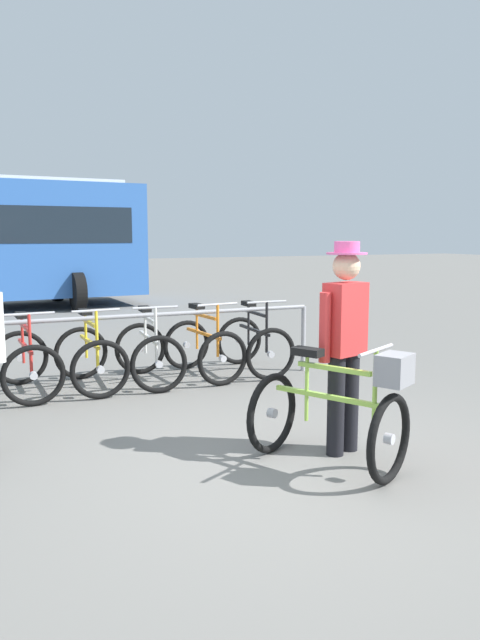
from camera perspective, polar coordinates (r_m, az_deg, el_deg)
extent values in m
plane|color=slate|center=(4.73, 3.97, -13.98)|extent=(80.00, 80.00, 0.00)
cylinder|color=#99999E|center=(7.92, 6.02, -1.77)|extent=(0.06, 0.06, 0.85)
cylinder|color=#99999E|center=(7.01, -10.24, 0.37)|extent=(4.55, 0.13, 0.05)
torus|color=black|center=(7.59, -20.14, -3.39)|extent=(0.66, 0.12, 0.66)
cylinder|color=#B7B7BC|center=(7.59, -20.14, -3.39)|extent=(0.08, 0.07, 0.08)
torus|color=black|center=(6.60, -18.99, -5.01)|extent=(0.66, 0.12, 0.66)
cylinder|color=#B7B7BC|center=(6.60, -18.99, -5.01)|extent=(0.08, 0.07, 0.08)
cube|color=red|center=(7.05, -19.69, -2.35)|extent=(0.07, 0.92, 0.04)
cube|color=red|center=(6.97, -19.72, -0.60)|extent=(0.06, 0.61, 0.04)
cylinder|color=red|center=(7.23, -19.91, -1.72)|extent=(0.03, 0.03, 0.55)
cube|color=black|center=(7.19, -20.01, 0.44)|extent=(0.13, 0.24, 0.06)
cylinder|color=red|center=(6.66, -19.27, -2.14)|extent=(0.03, 0.03, 0.63)
cylinder|color=#B7B7BC|center=(6.61, -19.40, 0.54)|extent=(0.52, 0.05, 0.03)
torus|color=black|center=(7.67, -14.83, -3.05)|extent=(0.66, 0.10, 0.66)
cylinder|color=#B7B7BC|center=(7.67, -14.83, -3.05)|extent=(0.08, 0.06, 0.08)
torus|color=black|center=(6.69, -13.09, -4.60)|extent=(0.66, 0.10, 0.66)
cylinder|color=#B7B7BC|center=(6.69, -13.09, -4.60)|extent=(0.08, 0.06, 0.08)
cube|color=yellow|center=(7.14, -14.08, -2.00)|extent=(0.05, 0.92, 0.04)
cube|color=yellow|center=(7.05, -14.06, -0.27)|extent=(0.05, 0.61, 0.04)
cylinder|color=yellow|center=(7.31, -14.40, -1.39)|extent=(0.03, 0.03, 0.55)
cube|color=black|center=(7.27, -14.48, 0.75)|extent=(0.12, 0.24, 0.06)
cylinder|color=yellow|center=(6.75, -13.41, -1.78)|extent=(0.03, 0.03, 0.63)
cylinder|color=#B7B7BC|center=(6.70, -13.50, 0.87)|extent=(0.52, 0.04, 0.03)
torus|color=black|center=(7.82, -9.43, -2.68)|extent=(0.67, 0.14, 0.66)
cylinder|color=#B7B7BC|center=(7.82, -9.43, -2.68)|extent=(0.08, 0.07, 0.08)
torus|color=black|center=(6.84, -7.69, -4.18)|extent=(0.67, 0.14, 0.66)
cylinder|color=#B7B7BC|center=(6.84, -7.69, -4.18)|extent=(0.08, 0.07, 0.08)
cube|color=silver|center=(7.29, -8.66, -1.65)|extent=(0.10, 0.92, 0.04)
cube|color=silver|center=(7.20, -8.61, 0.05)|extent=(0.08, 0.61, 0.04)
cylinder|color=silver|center=(7.46, -8.97, -1.04)|extent=(0.03, 0.03, 0.55)
cube|color=black|center=(7.42, -9.02, 1.05)|extent=(0.14, 0.25, 0.06)
cylinder|color=silver|center=(6.90, -7.98, -1.42)|extent=(0.03, 0.03, 0.63)
cylinder|color=#B7B7BC|center=(6.85, -8.03, 1.18)|extent=(0.52, 0.06, 0.03)
torus|color=black|center=(7.99, -5.10, -2.36)|extent=(0.66, 0.14, 0.66)
cylinder|color=#B7B7BC|center=(7.99, -5.10, -2.36)|extent=(0.08, 0.07, 0.08)
torus|color=black|center=(7.09, -1.65, -3.67)|extent=(0.66, 0.14, 0.66)
cylinder|color=#B7B7BC|center=(7.09, -1.65, -3.67)|extent=(0.08, 0.07, 0.08)
cube|color=orange|center=(7.50, -3.50, -1.29)|extent=(0.11, 0.92, 0.04)
cube|color=orange|center=(7.42, -3.34, 0.37)|extent=(0.09, 0.61, 0.04)
cylinder|color=orange|center=(7.65, -4.11, -0.73)|extent=(0.03, 0.03, 0.55)
cube|color=black|center=(7.62, -4.13, 1.32)|extent=(0.14, 0.25, 0.06)
cylinder|color=orange|center=(7.14, -2.13, -1.02)|extent=(0.03, 0.03, 0.63)
cylinder|color=#B7B7BC|center=(7.10, -2.14, 1.49)|extent=(0.52, 0.07, 0.03)
torus|color=black|center=(8.27, -0.08, -1.98)|extent=(0.66, 0.12, 0.66)
cylinder|color=#B7B7BC|center=(8.27, -0.08, -1.98)|extent=(0.08, 0.07, 0.08)
torus|color=black|center=(7.35, 2.93, -3.26)|extent=(0.66, 0.12, 0.66)
cylinder|color=#B7B7BC|center=(7.35, 2.93, -3.26)|extent=(0.08, 0.07, 0.08)
cube|color=black|center=(7.77, 1.34, -0.95)|extent=(0.08, 0.92, 0.04)
cube|color=black|center=(7.69, 1.50, 0.65)|extent=(0.07, 0.61, 0.04)
cylinder|color=black|center=(7.93, 0.81, -0.40)|extent=(0.03, 0.03, 0.55)
cube|color=black|center=(7.89, 0.82, 1.57)|extent=(0.13, 0.25, 0.06)
cylinder|color=black|center=(7.41, 2.55, -0.70)|extent=(0.03, 0.03, 0.63)
cylinder|color=#B7B7BC|center=(7.36, 2.56, 1.72)|extent=(0.52, 0.05, 0.03)
torus|color=black|center=(4.98, 3.06, -8.80)|extent=(0.62, 0.35, 0.66)
cylinder|color=#B7B7BC|center=(4.98, 3.06, -8.80)|extent=(0.10, 0.09, 0.08)
torus|color=black|center=(4.51, 13.96, -10.87)|extent=(0.62, 0.35, 0.66)
cylinder|color=#B7B7BC|center=(4.51, 13.96, -10.87)|extent=(0.10, 0.09, 0.08)
cube|color=#9ED14C|center=(4.66, 8.28, -7.19)|extent=(0.45, 0.83, 0.04)
cube|color=#9ED14C|center=(4.58, 8.88, -4.57)|extent=(0.31, 0.56, 0.04)
cylinder|color=#9ED14C|center=(4.74, 6.35, -6.28)|extent=(0.03, 0.03, 0.55)
cube|color=black|center=(4.68, 6.40, -3.01)|extent=(0.22, 0.27, 0.06)
cylinder|color=#9ED14C|center=(4.46, 12.66, -6.79)|extent=(0.03, 0.03, 0.63)
cylinder|color=#B7B7BC|center=(4.39, 12.78, -2.82)|extent=(0.48, 0.26, 0.03)
cube|color=gray|center=(4.36, 14.44, -4.56)|extent=(0.32, 0.30, 0.22)
cylinder|color=black|center=(4.95, 9.08, -8.04)|extent=(0.14, 0.14, 0.82)
cylinder|color=black|center=(5.08, 10.40, -7.63)|extent=(0.14, 0.14, 0.82)
cube|color=red|center=(4.87, 9.94, 0.11)|extent=(0.38, 0.28, 0.58)
cylinder|color=red|center=(4.73, 8.05, -0.71)|extent=(0.09, 0.09, 0.55)
cylinder|color=red|center=(5.06, 11.33, -0.20)|extent=(0.09, 0.09, 0.55)
sphere|color=beige|center=(4.83, 10.06, 5.05)|extent=(0.22, 0.22, 0.22)
cylinder|color=#E05999|center=(4.83, 10.09, 6.23)|extent=(0.32, 0.32, 0.02)
cylinder|color=#E05999|center=(4.83, 10.11, 6.83)|extent=(0.20, 0.20, 0.09)
cylinder|color=black|center=(14.63, -15.12, 2.61)|extent=(0.29, 0.91, 0.90)
cylinder|color=black|center=(17.07, -16.97, 3.29)|extent=(0.29, 0.91, 0.90)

